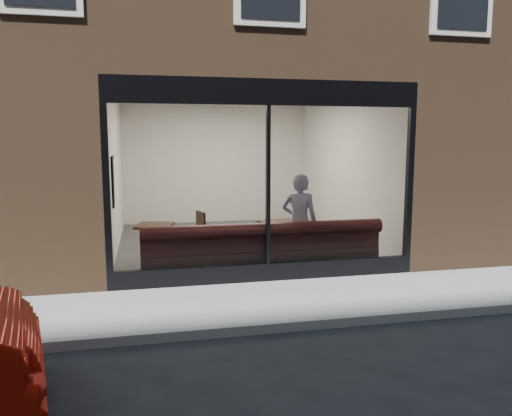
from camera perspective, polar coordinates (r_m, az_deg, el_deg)
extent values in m
plane|color=black|center=(6.30, 5.91, -13.42)|extent=(120.00, 120.00, 0.00)
cube|color=gray|center=(7.19, 3.37, -10.58)|extent=(40.00, 2.00, 0.01)
cube|color=gray|center=(6.23, 6.07, -13.06)|extent=(40.00, 0.10, 0.12)
cube|color=brown|center=(13.71, -20.37, 4.54)|extent=(2.50, 12.00, 3.20)
cube|color=brown|center=(14.70, 10.10, 5.11)|extent=(2.50, 12.00, 3.20)
cube|color=brown|center=(16.68, -6.02, 5.50)|extent=(5.00, 6.00, 3.20)
plane|color=#2D2D30|center=(10.96, -2.34, -4.03)|extent=(6.00, 6.00, 0.00)
plane|color=white|center=(10.76, -2.44, 12.71)|extent=(6.00, 6.00, 0.00)
plane|color=silver|center=(13.70, -4.59, 5.01)|extent=(5.00, 0.00, 5.00)
plane|color=silver|center=(10.60, -15.79, 3.90)|extent=(0.00, 6.00, 6.00)
plane|color=silver|center=(11.45, 10.01, 4.35)|extent=(0.00, 6.00, 6.00)
cube|color=black|center=(8.12, 1.35, -7.34)|extent=(5.00, 0.10, 0.30)
cube|color=black|center=(7.87, 1.41, 13.11)|extent=(5.00, 0.10, 0.40)
cube|color=black|center=(7.87, 1.38, 2.54)|extent=(0.06, 0.10, 2.50)
plane|color=white|center=(7.84, 1.43, 2.52)|extent=(4.80, 0.00, 4.80)
cube|color=#371514|center=(8.48, 0.70, -6.16)|extent=(4.00, 0.55, 0.45)
imported|color=#A5AFDA|center=(8.71, 4.98, -1.61)|extent=(0.73, 0.63, 1.70)
cube|color=black|center=(9.16, -11.52, -1.97)|extent=(0.76, 0.76, 0.04)
cube|color=black|center=(9.28, 2.91, -1.69)|extent=(0.83, 0.83, 0.04)
cube|color=black|center=(9.38, -7.37, -4.77)|extent=(0.49, 0.49, 0.04)
cube|color=white|center=(9.67, -15.84, 2.98)|extent=(0.02, 0.66, 0.88)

